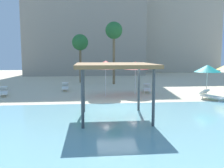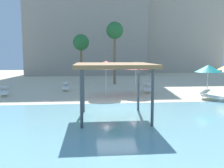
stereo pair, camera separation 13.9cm
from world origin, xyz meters
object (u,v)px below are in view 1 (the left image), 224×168
Objects in this scene: beach_umbrella_red_0 at (135,65)px; lounge_chair_3 at (147,88)px; beach_umbrella_teal_4 at (207,68)px; lounge_chair_1 at (4,92)px; shade_pavilion at (115,67)px; palm_tree_2 at (114,32)px; beach_umbrella_red_1 at (106,65)px; lounge_chair_0 at (211,96)px; lounge_chair_2 at (65,87)px; palm_tree_1 at (80,43)px.

beach_umbrella_red_0 is 1.39× the size of lounge_chair_3.
beach_umbrella_teal_4 reaches higher than lounge_chair_1.
shade_pavilion is 15.37m from palm_tree_2.
lounge_chair_1 is at bearing 172.09° from beach_umbrella_red_1.
palm_tree_2 reaches higher than lounge_chair_3.
shade_pavilion reaches higher than lounge_chair_3.
palm_tree_2 is at bearing -173.35° from lounge_chair_0.
beach_umbrella_red_0 is at bearing -145.20° from lounge_chair_0.
shade_pavilion reaches higher than beach_umbrella_teal_4.
palm_tree_1 reaches higher than lounge_chair_2.
beach_umbrella_red_1 is 1.48× the size of lounge_chair_2.
shade_pavilion is at bearing -90.42° from beach_umbrella_red_1.
beach_umbrella_red_1 is 0.50× the size of palm_tree_1.
palm_tree_2 is (-1.02, 7.30, 3.38)m from beach_umbrella_red_0.
beach_umbrella_teal_4 is at bearing -45.25° from palm_tree_1.
shade_pavilion is 17.10m from palm_tree_1.
lounge_chair_1 is at bearing -125.99° from lounge_chair_0.
beach_umbrella_red_1 reaches higher than lounge_chair_3.
beach_umbrella_red_0 is 11.00m from lounge_chair_1.
palm_tree_2 is (-6.07, 10.40, 5.49)m from lounge_chair_0.
palm_tree_1 is at bearing -130.78° from lounge_chair_3.
lounge_chair_3 is at bearing 150.55° from beach_umbrella_teal_4.
beach_umbrella_red_1 reaches higher than beach_umbrella_teal_4.
beach_umbrella_red_0 reaches higher than lounge_chair_2.
palm_tree_2 is at bearing 127.47° from beach_umbrella_teal_4.
beach_umbrella_red_0 is 1.39× the size of lounge_chair_1.
beach_umbrella_teal_4 is 16.60m from lounge_chair_1.
palm_tree_1 is at bearing 102.86° from beach_umbrella_red_1.
lounge_chair_2 and lounge_chair_3 have the same top height.
beach_umbrella_red_1 is 8.85m from palm_tree_2.
beach_umbrella_red_1 reaches higher than lounge_chair_2.
shade_pavilion is 11.27m from lounge_chair_2.
beach_umbrella_teal_4 is 1.27× the size of lounge_chair_0.
lounge_chair_1 and lounge_chair_2 have the same top height.
beach_umbrella_teal_4 is at bearing 66.66° from lounge_chair_2.
lounge_chair_3 is at bearing 66.04° from shade_pavilion.
beach_umbrella_teal_4 is (8.15, -0.57, -0.31)m from beach_umbrella_red_1.
beach_umbrella_teal_4 is at bearing -13.50° from beach_umbrella_red_0.
lounge_chair_0 is at bearing 58.24° from lounge_chair_2.
palm_tree_1 reaches higher than lounge_chair_3.
lounge_chair_1 is (-10.79, 0.37, -2.11)m from beach_umbrella_red_0.
palm_tree_1 is (-6.11, 8.08, 4.33)m from lounge_chair_3.
lounge_chair_1 is 13.18m from palm_tree_2.
beach_umbrella_red_0 is (2.60, 7.66, -0.24)m from shade_pavilion.
beach_umbrella_teal_4 is 5.30m from lounge_chair_3.
beach_umbrella_red_0 is 2.70m from lounge_chair_3.
lounge_chair_2 is at bearing 160.45° from beach_umbrella_teal_4.
beach_umbrella_red_1 is 1.44× the size of lounge_chair_1.
shade_pavilion reaches higher than beach_umbrella_red_0.
shade_pavilion is at bearing -82.83° from lounge_chair_0.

